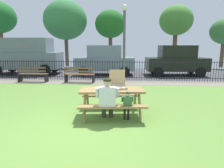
% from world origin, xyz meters
% --- Properties ---
extents(ground, '(28.00, 11.02, 0.02)m').
position_xyz_m(ground, '(0.00, 1.51, -0.01)').
color(ground, olive).
extents(cobblestone_walkway, '(28.00, 1.40, 0.01)m').
position_xyz_m(cobblestone_walkway, '(0.00, 6.32, -0.00)').
color(cobblestone_walkway, gray).
extents(street_asphalt, '(28.00, 6.07, 0.01)m').
position_xyz_m(street_asphalt, '(0.00, 10.06, -0.01)').
color(street_asphalt, '#424247').
extents(picnic_table_foreground, '(1.94, 1.65, 0.79)m').
position_xyz_m(picnic_table_foreground, '(0.73, 1.19, 0.60)').
color(picnic_table_foreground, olive).
rests_on(picnic_table_foreground, ground).
extents(pizza_box_open, '(0.54, 0.59, 0.52)m').
position_xyz_m(pizza_box_open, '(0.89, 1.39, 0.89)').
color(pizza_box_open, tan).
rests_on(pizza_box_open, picnic_table_foreground).
extents(pizza_slice_on_table, '(0.26, 0.19, 0.02)m').
position_xyz_m(pizza_slice_on_table, '(0.53, 1.24, 0.78)').
color(pizza_slice_on_table, '#F7D565').
rests_on(pizza_slice_on_table, picnic_table_foreground).
extents(adult_at_table, '(0.63, 0.62, 1.19)m').
position_xyz_m(adult_at_table, '(0.65, 0.68, 0.66)').
color(adult_at_table, '#3A3A3A').
rests_on(adult_at_table, ground).
extents(child_at_table, '(0.33, 0.32, 0.83)m').
position_xyz_m(child_at_table, '(1.17, 0.70, 0.51)').
color(child_at_table, black).
rests_on(child_at_table, ground).
extents(iron_fence_streetside, '(23.05, 0.03, 1.14)m').
position_xyz_m(iron_fence_streetside, '(-0.00, 7.02, 0.58)').
color(iron_fence_streetside, black).
rests_on(iron_fence_streetside, ground).
extents(park_bench_left, '(1.61, 0.50, 0.85)m').
position_xyz_m(park_bench_left, '(-3.96, 6.18, 0.42)').
color(park_bench_left, brown).
rests_on(park_bench_left, ground).
extents(park_bench_center, '(1.62, 0.56, 0.85)m').
position_xyz_m(park_bench_center, '(-1.36, 6.18, 0.42)').
color(park_bench_center, brown).
rests_on(park_bench_center, ground).
extents(lamp_post_walkway, '(0.28, 0.28, 3.84)m').
position_xyz_m(lamp_post_walkway, '(1.03, 5.44, 2.36)').
color(lamp_post_walkway, '#4C4C51').
rests_on(lamp_post_walkway, ground).
extents(parked_car_far_left, '(4.78, 2.23, 2.46)m').
position_xyz_m(parked_car_far_left, '(-5.78, 9.22, 1.31)').
color(parked_car_far_left, slate).
rests_on(parked_car_far_left, ground).
extents(parked_car_left, '(3.95, 1.93, 1.98)m').
position_xyz_m(parked_car_left, '(-0.29, 9.22, 1.01)').
color(parked_car_left, slate).
rests_on(parked_car_left, ground).
extents(parked_car_center, '(3.98, 1.99, 1.98)m').
position_xyz_m(parked_car_center, '(4.45, 9.22, 1.01)').
color(parked_car_center, black).
rests_on(parked_car_center, ground).
extents(far_tree_midleft, '(3.97, 3.97, 6.05)m').
position_xyz_m(far_tree_midleft, '(-4.52, 14.63, 4.24)').
color(far_tree_midleft, brown).
rests_on(far_tree_midleft, ground).
extents(far_tree_center, '(2.80, 2.80, 5.14)m').
position_xyz_m(far_tree_center, '(-0.33, 14.63, 3.84)').
color(far_tree_center, brown).
rests_on(far_tree_center, ground).
extents(far_tree_midright, '(2.95, 2.95, 5.49)m').
position_xyz_m(far_tree_midright, '(5.56, 14.63, 4.11)').
color(far_tree_midright, brown).
rests_on(far_tree_midright, ground).
extents(far_tree_right, '(2.47, 2.47, 4.30)m').
position_xyz_m(far_tree_right, '(9.83, 14.63, 3.15)').
color(far_tree_right, brown).
rests_on(far_tree_right, ground).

